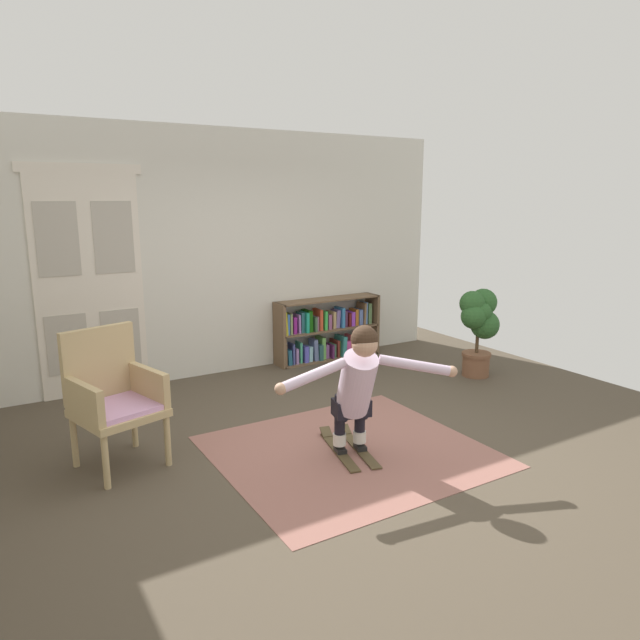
% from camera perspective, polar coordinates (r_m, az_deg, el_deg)
% --- Properties ---
extents(ground_plane, '(7.20, 7.20, 0.00)m').
position_cam_1_polar(ground_plane, '(5.11, 2.24, -12.33)').
color(ground_plane, '#4E4335').
extents(back_wall, '(6.00, 0.10, 2.90)m').
position_cam_1_polar(back_wall, '(7.00, -9.45, 6.53)').
color(back_wall, silver).
rests_on(back_wall, ground).
extents(double_door, '(1.22, 0.05, 2.45)m').
position_cam_1_polar(double_door, '(6.57, -21.91, 3.52)').
color(double_door, silver).
rests_on(double_door, ground).
extents(rug, '(2.16, 1.98, 0.01)m').
position_cam_1_polar(rug, '(5.00, 2.94, -12.87)').
color(rug, '#956156').
rests_on(rug, ground).
extents(bookshelf, '(1.47, 0.30, 0.81)m').
position_cam_1_polar(bookshelf, '(7.58, 0.74, -1.21)').
color(bookshelf, brown).
rests_on(bookshelf, ground).
extents(wicker_chair, '(0.74, 0.74, 1.10)m').
position_cam_1_polar(wicker_chair, '(4.87, -19.86, -6.99)').
color(wicker_chair, tan).
rests_on(wicker_chair, ground).
extents(potted_plant, '(0.54, 0.43, 1.05)m').
position_cam_1_polar(potted_plant, '(7.05, 15.50, -0.23)').
color(potted_plant, brown).
rests_on(potted_plant, ground).
extents(skis_pair, '(0.45, 0.85, 0.07)m').
position_cam_1_polar(skis_pair, '(5.02, 2.82, -12.54)').
color(skis_pair, '#4D3E26').
rests_on(skis_pair, rug).
extents(person_skier, '(1.46, 0.75, 1.09)m').
position_cam_1_polar(person_skier, '(4.61, 3.75, -6.11)').
color(person_skier, white).
rests_on(person_skier, skis_pair).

